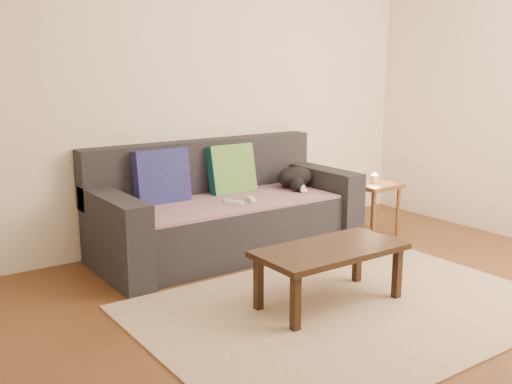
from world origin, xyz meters
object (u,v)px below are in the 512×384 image
sofa (224,214)px  wii_remote_a (234,202)px  side_table (374,192)px  cat (296,178)px  wii_remote_b (251,199)px  coffee_table (330,254)px

sofa → wii_remote_a: (-0.05, -0.22, 0.15)m
sofa → side_table: (1.32, -0.35, 0.08)m
cat → wii_remote_b: size_ratio=2.87×
cat → wii_remote_a: cat is taller
wii_remote_b → sofa: bearing=49.1°
side_table → wii_remote_b: bearing=173.1°
sofa → side_table: bearing=-15.0°
cat → wii_remote_a: 0.80m
cat → side_table: (0.60, -0.35, -0.14)m
cat → side_table: size_ratio=0.92×
sofa → wii_remote_a: 0.27m
sofa → coffee_table: sofa is taller
cat → side_table: bearing=-53.2°
wii_remote_a → coffee_table: wii_remote_a is taller
cat → coffee_table: 1.52m
sofa → side_table: sofa is taller
wii_remote_a → wii_remote_b: size_ratio=1.00×
coffee_table → wii_remote_b: bearing=81.5°
wii_remote_b → side_table: wii_remote_b is taller
cat → wii_remote_a: bearing=172.1°
wii_remote_b → coffee_table: size_ratio=0.16×
cat → side_table: 0.71m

